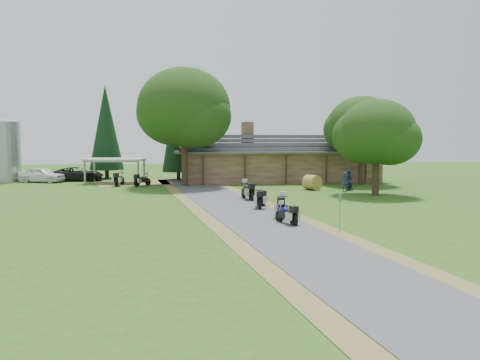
{
  "coord_description": "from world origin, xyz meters",
  "views": [
    {
      "loc": [
        -4.02,
        -24.55,
        4.37
      ],
      "look_at": [
        -0.07,
        6.86,
        1.6
      ],
      "focal_mm": 35.0,
      "sensor_mm": 36.0,
      "label": 1
    }
  ],
  "objects": [
    {
      "name": "silo",
      "position": [
        -22.01,
        25.72,
        3.32
      ],
      "size": [
        3.48,
        3.48,
        6.63
      ],
      "primitive_type": "cylinder",
      "rotation": [
        0.0,
        0.0,
        -0.07
      ],
      "color": "gray",
      "rests_on": "ground"
    },
    {
      "name": "cedar_far",
      "position": [
        -12.29,
        28.92,
        5.18
      ],
      "size": [
        3.74,
        3.74,
        10.36
      ],
      "primitive_type": "cone",
      "color": "black",
      "rests_on": "ground"
    },
    {
      "name": "oak_lodge_right",
      "position": [
        13.14,
        18.53,
        4.56
      ],
      "size": [
        6.59,
        6.59,
        9.13
      ],
      "primitive_type": null,
      "color": "#163810",
      "rests_on": "ground"
    },
    {
      "name": "motorcycle_carport_a",
      "position": [
        -9.83,
        20.24,
        0.72
      ],
      "size": [
        1.09,
        2.18,
        1.43
      ],
      "primitive_type": null,
      "rotation": [
        0.0,
        0.0,
        1.37
      ],
      "color": "gold",
      "rests_on": "ground"
    },
    {
      "name": "driveway",
      "position": [
        -0.5,
        4.0,
        0.0
      ],
      "size": [
        51.95,
        51.95,
        0.0
      ],
      "primitive_type": "plane",
      "rotation": [
        0.0,
        0.0,
        0.14
      ],
      "color": "#444346",
      "rests_on": "ground"
    },
    {
      "name": "lodge",
      "position": [
        6.0,
        24.0,
        2.45
      ],
      "size": [
        21.4,
        9.4,
        4.9
      ],
      "primitive_type": null,
      "color": "brown",
      "rests_on": "ground"
    },
    {
      "name": "motorcycle_row_e",
      "position": [
        0.7,
        8.76,
        0.71
      ],
      "size": [
        1.07,
        2.18,
        1.43
      ],
      "primitive_type": null,
      "rotation": [
        0.0,
        0.0,
        1.77
      ],
      "color": "black",
      "rests_on": "ground"
    },
    {
      "name": "car_dark_suv",
      "position": [
        -14.86,
        26.04,
        1.1
      ],
      "size": [
        2.48,
        5.76,
        2.2
      ],
      "primitive_type": "imported",
      "rotation": [
        0.0,
        0.0,
        1.56
      ],
      "color": "black",
      "rests_on": "ground"
    },
    {
      "name": "motorcycle_row_a",
      "position": [
        1.32,
        -1.22,
        0.58
      ],
      "size": [
        1.13,
        1.77,
        1.15
      ],
      "primitive_type": null,
      "rotation": [
        0.0,
        0.0,
        1.95
      ],
      "color": "#100E86",
      "rests_on": "ground"
    },
    {
      "name": "oak_lodge_left",
      "position": [
        -3.72,
        19.11,
        5.88
      ],
      "size": [
        8.56,
        8.56,
        11.77
      ],
      "primitive_type": null,
      "color": "#163810",
      "rests_on": "ground"
    },
    {
      "name": "ground",
      "position": [
        0.0,
        0.0,
        0.0
      ],
      "size": [
        120.0,
        120.0,
        0.0
      ],
      "primitive_type": "plane",
      "color": "#2B5518",
      "rests_on": "ground"
    },
    {
      "name": "motorcycle_row_d",
      "position": [
        1.18,
        5.97,
        0.58
      ],
      "size": [
        0.75,
        1.74,
        1.15
      ],
      "primitive_type": null,
      "rotation": [
        0.0,
        0.0,
        1.69
      ],
      "color": "#DA561F",
      "rests_on": "ground"
    },
    {
      "name": "person_c",
      "position": [
        10.25,
        13.84,
        1.11
      ],
      "size": [
        0.76,
        0.77,
        2.22
      ],
      "primitive_type": "imported",
      "rotation": [
        0.0,
        0.0,
        4.0
      ],
      "color": "navy",
      "rests_on": "ground"
    },
    {
      "name": "motorcycle_row_b",
      "position": [
        1.57,
        1.03,
        0.68
      ],
      "size": [
        1.15,
        2.09,
        1.36
      ],
      "primitive_type": null,
      "rotation": [
        0.0,
        0.0,
        1.31
      ],
      "color": "#AEB2B6",
      "rests_on": "ground"
    },
    {
      "name": "sign_post",
      "position": [
        3.46,
        -3.23,
        0.91
      ],
      "size": [
        0.33,
        0.05,
        1.81
      ],
      "primitive_type": null,
      "color": "gray",
      "rests_on": "ground"
    },
    {
      "name": "motorcycle_carport_b",
      "position": [
        -7.66,
        19.76,
        0.64
      ],
      "size": [
        1.66,
        1.85,
        1.29
      ],
      "primitive_type": null,
      "rotation": [
        0.0,
        0.0,
        0.89
      ],
      "color": "gray",
      "rests_on": "ground"
    },
    {
      "name": "person_b",
      "position": [
        10.15,
        13.8,
        1.03
      ],
      "size": [
        0.61,
        0.45,
        2.07
      ],
      "primitive_type": "imported",
      "rotation": [
        0.0,
        0.0,
        3.19
      ],
      "color": "navy",
      "rests_on": "ground"
    },
    {
      "name": "cedar_near",
      "position": [
        -4.34,
        25.86,
        5.68
      ],
      "size": [
        3.46,
        3.46,
        11.36
      ],
      "primitive_type": "cone",
      "color": "black",
      "rests_on": "ground"
    },
    {
      "name": "car_white_sedan",
      "position": [
        -18.09,
        24.78,
        0.98
      ],
      "size": [
        4.26,
        6.38,
        1.96
      ],
      "primitive_type": "imported",
      "rotation": [
        0.0,
        0.0,
        1.24
      ],
      "color": "white",
      "rests_on": "ground"
    },
    {
      "name": "motorcycle_row_c",
      "position": [
        0.88,
        4.59,
        0.65
      ],
      "size": [
        0.83,
        1.97,
        1.31
      ],
      "primitive_type": null,
      "rotation": [
        0.0,
        0.0,
        1.46
      ],
      "color": "gold",
      "rests_on": "ground"
    },
    {
      "name": "carport",
      "position": [
        -10.57,
        23.17,
        1.23
      ],
      "size": [
        6.02,
        4.33,
        2.46
      ],
      "primitive_type": null,
      "rotation": [
        0.0,
        0.0,
        -0.1
      ],
      "color": "silver",
      "rests_on": "ground"
    },
    {
      "name": "hay_bale",
      "position": [
        7.19,
        14.57,
        0.64
      ],
      "size": [
        1.7,
        1.66,
        1.29
      ],
      "primitive_type": "cylinder",
      "rotation": [
        1.57,
        0.0,
        0.51
      ],
      "color": "olive",
      "rests_on": "ground"
    },
    {
      "name": "oak_driveway",
      "position": [
        10.98,
        10.1,
        3.99
      ],
      "size": [
        5.92,
        5.92,
        7.97
      ],
      "primitive_type": null,
      "color": "#163810",
      "rests_on": "ground"
    },
    {
      "name": "person_a",
      "position": [
        9.53,
        12.99,
        0.95
      ],
      "size": [
        0.62,
        0.51,
        1.91
      ],
      "primitive_type": "imported",
      "rotation": [
        0.0,
        0.0,
        3.39
      ],
      "color": "navy",
      "rests_on": "ground"
    }
  ]
}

